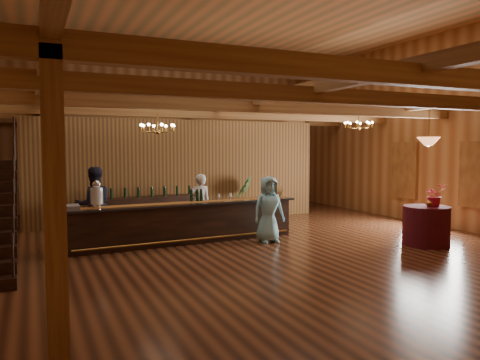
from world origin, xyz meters
name	(u,v)px	position (x,y,z in m)	size (l,w,h in m)	color
floor	(245,241)	(0.00, 0.00, 0.00)	(14.00, 14.00, 0.00)	brown
ceiling	(245,9)	(0.00, 0.00, 5.50)	(14.00, 14.00, 0.00)	#A86337
wall_back	(167,134)	(0.00, 7.00, 2.75)	(12.00, 0.10, 5.50)	#AD7844
wall_right	(432,131)	(6.00, 0.00, 2.75)	(0.10, 14.00, 5.50)	#AD7844
beam_grid	(236,108)	(0.00, 0.51, 3.24)	(11.90, 13.90, 0.39)	#A57338
support_posts	(254,176)	(0.00, -0.50, 1.60)	(9.20, 10.20, 3.20)	#A57338
partition_wall	(182,171)	(-0.50, 3.50, 1.55)	(9.00, 0.18, 3.10)	brown
window_right_front	(477,175)	(5.95, -1.60, 1.55)	(0.12, 1.05, 1.75)	white
window_right_back	(405,170)	(5.95, 1.00, 1.55)	(0.12, 1.05, 1.75)	white
backroom_boxes	(171,197)	(-0.29, 5.50, 0.53)	(4.10, 0.60, 1.10)	black
tasting_bar	(186,222)	(-1.37, 0.37, 0.48)	(5.75, 1.07, 0.96)	black
beverage_dispenser	(97,195)	(-3.41, 0.29, 1.24)	(0.26, 0.26, 0.60)	silver
glass_rack_tray	(67,208)	(-4.03, 0.17, 1.00)	(0.50, 0.50, 0.10)	gray
raffle_drum	(276,191)	(1.11, 0.48, 1.13)	(0.34, 0.24, 0.30)	#9F6E33
bar_bottle_0	(191,196)	(-1.19, 0.49, 1.10)	(0.07, 0.07, 0.30)	black
bar_bottle_1	(197,195)	(-1.03, 0.50, 1.10)	(0.07, 0.07, 0.30)	black
bar_bottle_2	(201,195)	(-0.93, 0.51, 1.10)	(0.07, 0.07, 0.30)	black
backbar_shelf	(145,212)	(-1.75, 3.01, 0.43)	(3.04, 0.47, 0.85)	black
round_table	(426,226)	(3.62, -2.18, 0.45)	(1.05, 1.05, 0.91)	#480F13
chandelier_left	(158,128)	(-2.00, 0.47, 2.72)	(0.80, 0.80, 0.64)	#A8762E
chandelier_right	(359,125)	(3.93, 0.74, 2.92)	(0.80, 0.80, 0.44)	#A8762E
pendant_lamp	(428,141)	(3.62, -2.18, 2.40)	(0.52, 0.52, 0.90)	#A8762E
bartender	(200,204)	(-0.72, 1.24, 0.79)	(0.58, 0.38, 1.58)	white
staff_second	(94,205)	(-3.37, 1.23, 0.90)	(0.88, 0.69, 1.81)	#1E1E30
guest	(269,209)	(0.45, -0.38, 0.79)	(0.77, 0.50, 1.58)	#87D4EA
floor_plant	(242,198)	(1.30, 3.03, 0.69)	(0.76, 0.61, 1.38)	#395C2A
table_flowers	(435,195)	(3.75, -2.28, 1.17)	(0.47, 0.40, 0.52)	red
table_vase	(430,200)	(3.65, -2.25, 1.07)	(0.16, 0.16, 0.32)	#A8762E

